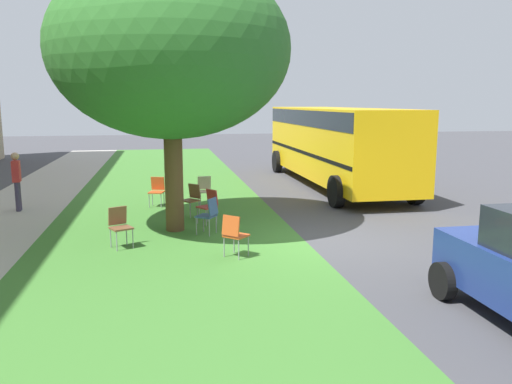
{
  "coord_description": "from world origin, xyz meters",
  "views": [
    {
      "loc": [
        -10.95,
        3.33,
        3.09
      ],
      "look_at": [
        1.54,
        1.05,
        0.89
      ],
      "focal_mm": 36.31,
      "sensor_mm": 36.0,
      "label": 1
    }
  ],
  "objects": [
    {
      "name": "school_bus",
      "position": [
        7.51,
        -3.0,
        1.76
      ],
      "size": [
        10.4,
        2.8,
        2.88
      ],
      "color": "yellow",
      "rests_on": "ground"
    },
    {
      "name": "chair_5",
      "position": [
        3.08,
        2.55,
        0.52
      ],
      "size": [
        0.59,
        0.59,
        0.88
      ],
      "color": "brown",
      "rests_on": "ground"
    },
    {
      "name": "chair_2",
      "position": [
        -0.97,
        1.95,
        0.52
      ],
      "size": [
        0.59,
        0.59,
        0.88
      ],
      "color": "#C64C1E",
      "rests_on": "ground"
    },
    {
      "name": "ground",
      "position": [
        0.0,
        0.0,
        0.0
      ],
      "size": [
        80.0,
        80.0,
        0.0
      ],
      "primitive_type": "plane",
      "color": "#424247"
    },
    {
      "name": "grass_verge",
      "position": [
        0.0,
        3.2,
        0.0
      ],
      "size": [
        48.0,
        6.0,
        0.01
      ],
      "primitive_type": "cube",
      "color": "#3D752D",
      "rests_on": "ground"
    },
    {
      "name": "chair_0",
      "position": [
        4.63,
        3.5,
        0.52
      ],
      "size": [
        0.51,
        0.51,
        0.88
      ],
      "color": "#C64C1E",
      "rests_on": "ground"
    },
    {
      "name": "chair_6",
      "position": [
        0.21,
        4.26,
        0.52
      ],
      "size": [
        0.56,
        0.55,
        0.88
      ],
      "color": "brown",
      "rests_on": "ground"
    },
    {
      "name": "chair_3",
      "position": [
        0.97,
        2.28,
        0.52
      ],
      "size": [
        0.57,
        0.58,
        0.88
      ],
      "color": "#335184",
      "rests_on": "ground"
    },
    {
      "name": "street_tree",
      "position": [
        1.52,
        3.06,
        4.28
      ],
      "size": [
        5.58,
        5.58,
        6.35
      ],
      "color": "brown",
      "rests_on": "ground"
    },
    {
      "name": "chair_1",
      "position": [
        2.1,
        2.17,
        0.52
      ],
      "size": [
        0.58,
        0.58,
        0.88
      ],
      "color": "#B7332D",
      "rests_on": "ground"
    },
    {
      "name": "pedestrian_1",
      "position": [
        4.67,
        7.43,
        0.93
      ],
      "size": [
        0.38,
        0.24,
        1.69
      ],
      "color": "#3F3851",
      "rests_on": "ground"
    },
    {
      "name": "chair_4",
      "position": [
        4.5,
        2.07,
        0.52
      ],
      "size": [
        0.46,
        0.45,
        0.88
      ],
      "color": "beige",
      "rests_on": "ground"
    }
  ]
}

